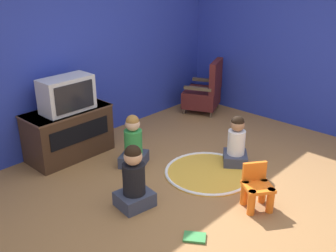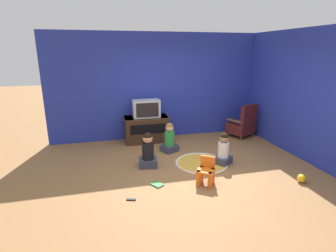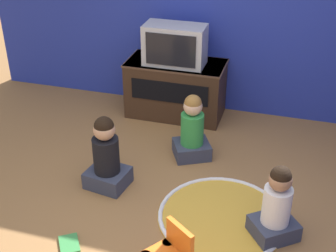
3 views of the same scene
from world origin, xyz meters
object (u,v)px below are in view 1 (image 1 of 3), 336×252
black_armchair (205,92)px  book (195,237)px  television (67,94)px  child_watching_center (236,144)px  tv_cabinet (69,132)px  yellow_kid_chair (257,190)px  child_watching_right (133,144)px  child_watching_left (134,180)px

black_armchair → book: bearing=12.9°
television → black_armchair: (2.61, -0.22, -0.54)m
child_watching_center → book: child_watching_center is taller
television → book: (-0.22, -2.31, -0.87)m
black_armchair → book: 3.53m
tv_cabinet → book: size_ratio=4.32×
television → yellow_kid_chair: 2.62m
black_armchair → yellow_kid_chair: bearing=25.1°
child_watching_right → yellow_kid_chair: bearing=-109.0°
television → book: television is taller
black_armchair → yellow_kid_chair: (-1.96, -2.24, -0.14)m
child_watching_right → book: (-0.62, -1.53, -0.29)m
black_armchair → yellow_kid_chair: 2.98m
yellow_kid_chair → television: bearing=140.6°
yellow_kid_chair → book: size_ratio=1.86×
television → child_watching_left: size_ratio=0.94×
child_watching_left → child_watching_center: bearing=-0.7°
television → child_watching_left: 1.60m
yellow_kid_chair → child_watching_right: child_watching_right is taller
tv_cabinet → yellow_kid_chair: tv_cabinet is taller
child_watching_center → child_watching_right: 1.32m
yellow_kid_chair → child_watching_left: (-0.87, 0.97, 0.11)m
yellow_kid_chair → child_watching_left: bearing=167.7°
child_watching_right → book: bearing=-139.3°
book → child_watching_center: bearing=-103.4°
television → child_watching_right: 1.06m
tv_cabinet → black_armchair: black_armchair is taller
television → child_watching_left: television is taller
child_watching_left → yellow_kid_chair: bearing=-39.5°
tv_cabinet → book: (-0.22, -2.36, -0.33)m
television → child_watching_center: (1.32, -1.73, -0.59)m
black_armchair → book: black_armchair is taller
child_watching_left → tv_cabinet: bearing=90.3°
tv_cabinet → child_watching_left: 1.55m
child_watching_center → child_watching_left: bearing=133.5°
book → television: bearing=-39.2°
yellow_kid_chair → child_watching_center: child_watching_center is taller
tv_cabinet → book: tv_cabinet is taller
child_watching_right → tv_cabinet: bearing=88.6°
child_watching_left → book: bearing=-80.5°
tv_cabinet → child_watching_left: (-0.23, -1.53, -0.03)m
tv_cabinet → television: (0.00, -0.06, 0.54)m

